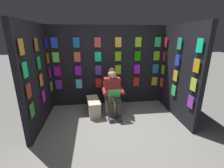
# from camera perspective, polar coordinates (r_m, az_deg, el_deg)

# --- Properties ---
(ground_plane) EXTENTS (30.00, 30.00, 0.00)m
(ground_plane) POSITION_cam_1_polar(r_m,az_deg,el_deg) (3.24, 1.85, -19.84)
(ground_plane) COLOR gray
(display_wall_back) EXTENTS (3.27, 0.14, 2.23)m
(display_wall_back) POSITION_cam_1_polar(r_m,az_deg,el_deg) (4.43, -1.53, 6.49)
(display_wall_back) COLOR black
(display_wall_back) RESTS_ON ground
(display_wall_left) EXTENTS (0.14, 1.75, 2.23)m
(display_wall_left) POSITION_cam_1_polar(r_m,az_deg,el_deg) (4.07, 23.47, 4.02)
(display_wall_left) COLOR black
(display_wall_left) RESTS_ON ground
(display_wall_right) EXTENTS (0.14, 1.75, 2.23)m
(display_wall_right) POSITION_cam_1_polar(r_m,az_deg,el_deg) (3.72, -25.96, 2.56)
(display_wall_right) COLOR black
(display_wall_right) RESTS_ON ground
(toilet) EXTENTS (0.41, 0.56, 0.77)m
(toilet) POSITION_cam_1_polar(r_m,az_deg,el_deg) (4.18, -0.23, -5.49)
(toilet) COLOR white
(toilet) RESTS_ON ground
(person_reading) EXTENTS (0.54, 0.70, 1.19)m
(person_reading) POSITION_cam_1_polar(r_m,az_deg,el_deg) (3.88, 0.29, -3.06)
(person_reading) COLOR maroon
(person_reading) RESTS_ON ground
(comic_longbox_near) EXTENTS (0.38, 0.71, 0.39)m
(comic_longbox_near) POSITION_cam_1_polar(r_m,az_deg,el_deg) (4.09, -6.79, -8.22)
(comic_longbox_near) COLOR beige
(comic_longbox_near) RESTS_ON ground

